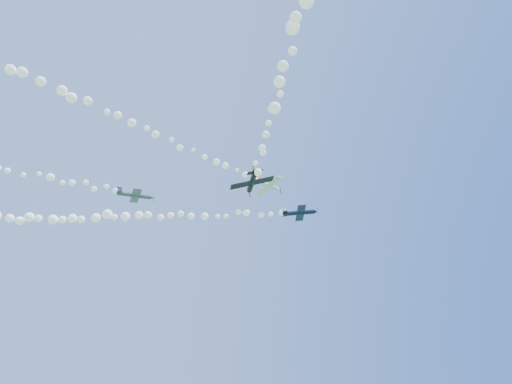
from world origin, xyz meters
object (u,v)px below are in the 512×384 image
object	(u,v)px
plane_navy	(300,213)
plane_grey	(135,195)
plane_white	(269,185)
plane_black	(252,182)

from	to	relation	value
plane_navy	plane_grey	xyz separation A→B (m)	(-31.23, 3.95, -0.59)
plane_white	plane_navy	xyz separation A→B (m)	(5.59, -2.32, -6.75)
plane_navy	plane_black	world-z (taller)	plane_navy
plane_navy	plane_grey	world-z (taller)	plane_navy
plane_navy	plane_black	size ratio (longest dim) A/B	1.20
plane_grey	plane_black	world-z (taller)	plane_grey
plane_grey	plane_black	xyz separation A→B (m)	(15.18, -20.86, -7.40)
plane_grey	plane_navy	bearing A→B (deg)	-7.97
plane_navy	plane_grey	bearing A→B (deg)	-165.48
plane_navy	plane_grey	distance (m)	31.48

